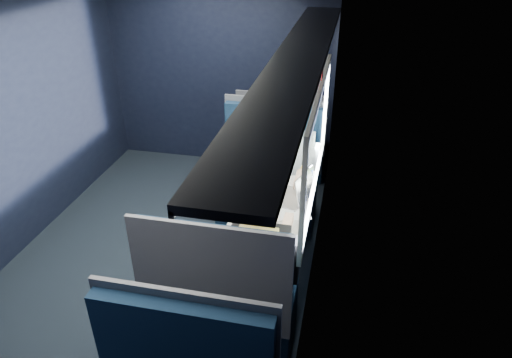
% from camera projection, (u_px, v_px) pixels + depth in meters
% --- Properties ---
extents(ground, '(2.80, 4.20, 0.01)m').
position_uv_depth(ground, '(165.00, 255.00, 4.41)').
color(ground, black).
extents(room_shell, '(3.00, 4.40, 2.40)m').
position_uv_depth(room_shell, '(150.00, 111.00, 3.68)').
color(room_shell, black).
rests_on(room_shell, ground).
extents(table, '(0.62, 1.00, 0.74)m').
position_uv_depth(table, '(271.00, 210.00, 3.89)').
color(table, '#54565E').
rests_on(table, ground).
extents(seat_bay_near, '(1.04, 0.62, 1.26)m').
position_uv_depth(seat_bay_near, '(268.00, 183.00, 4.79)').
color(seat_bay_near, '#0C1E36').
rests_on(seat_bay_near, ground).
extents(seat_bay_far, '(1.04, 0.62, 1.26)m').
position_uv_depth(seat_bay_far, '(224.00, 300.00, 3.30)').
color(seat_bay_far, '#0C1E36').
rests_on(seat_bay_far, ground).
extents(seat_row_front, '(1.04, 0.51, 1.16)m').
position_uv_depth(seat_row_front, '(283.00, 147.00, 5.58)').
color(seat_row_front, '#0C1E36').
rests_on(seat_row_front, ground).
extents(man, '(0.53, 0.56, 1.32)m').
position_uv_depth(man, '(291.00, 167.00, 4.45)').
color(man, black).
rests_on(man, ground).
extents(woman, '(0.53, 0.56, 1.32)m').
position_uv_depth(woman, '(263.00, 257.00, 3.25)').
color(woman, black).
rests_on(woman, ground).
extents(papers, '(0.69, 0.84, 0.01)m').
position_uv_depth(papers, '(275.00, 197.00, 3.92)').
color(papers, white).
rests_on(papers, table).
extents(laptop, '(0.36, 0.41, 0.26)m').
position_uv_depth(laptop, '(298.00, 192.00, 3.86)').
color(laptop, silver).
rests_on(laptop, table).
extents(bottle_small, '(0.06, 0.06, 0.22)m').
position_uv_depth(bottle_small, '(310.00, 183.00, 3.95)').
color(bottle_small, silver).
rests_on(bottle_small, table).
extents(cup, '(0.07, 0.07, 0.08)m').
position_uv_depth(cup, '(312.00, 177.00, 4.15)').
color(cup, white).
rests_on(cup, table).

